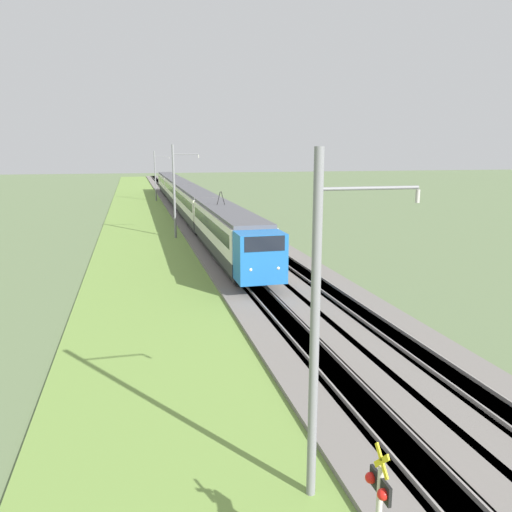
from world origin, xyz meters
TOP-DOWN VIEW (x-y plane):
  - ballast_main at (50.00, 0.00)m, footprint 240.00×4.40m
  - ballast_adjacent at (50.00, -4.06)m, footprint 240.00×4.40m
  - track_main at (50.00, 0.00)m, footprint 240.00×1.57m
  - track_adjacent at (50.00, -4.06)m, footprint 240.00×1.57m
  - grass_verge at (50.00, 5.69)m, footprint 240.00×9.27m
  - passenger_train at (64.85, 0.00)m, footprint 82.57×2.89m
  - catenary_mast_near at (7.46, 2.98)m, footprint 0.22×2.56m
  - catenary_mast_mid at (45.60, 2.98)m, footprint 0.22×2.56m
  - catenary_mast_far at (83.73, 2.98)m, footprint 0.22×2.56m

SIDE VIEW (x-z plane):
  - grass_verge at x=50.00m, z-range 0.00..0.12m
  - ballast_main at x=50.00m, z-range 0.00..0.30m
  - ballast_adjacent at x=50.00m, z-range 0.00..0.30m
  - track_main at x=50.00m, z-range -0.07..0.38m
  - track_adjacent at x=50.00m, z-range -0.07..0.38m
  - passenger_train at x=64.85m, z-range -0.16..5.02m
  - catenary_mast_far at x=83.73m, z-range 0.14..8.56m
  - catenary_mast_near at x=7.46m, z-range 0.14..8.58m
  - catenary_mast_mid at x=45.60m, z-range 0.14..9.12m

